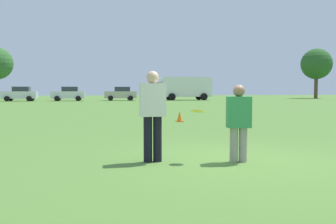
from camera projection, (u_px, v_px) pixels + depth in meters
ground_plane at (234, 160)px, 7.81m from camera, size 182.41×182.41×0.00m
player_thrower at (153, 111)px, 7.53m from camera, size 0.51×0.31×1.80m
player_defender at (239, 119)px, 7.54m from camera, size 0.51×0.34×1.53m
frisbee at (198, 111)px, 7.53m from camera, size 0.27×0.27×0.08m
traffic_cone at (180, 117)px, 17.12m from camera, size 0.32×0.32×0.48m
parked_car_center at (20, 94)px, 48.10m from camera, size 4.22×2.26×1.82m
parked_car_mid_right at (69, 94)px, 49.16m from camera, size 4.22×2.26×1.82m
parked_car_near_right at (121, 94)px, 50.77m from camera, size 4.22×2.26×1.82m
box_truck at (181, 87)px, 52.75m from camera, size 8.53×3.09×3.18m
tree_east_birch at (316, 64)px, 63.70m from camera, size 5.10×5.10×8.29m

